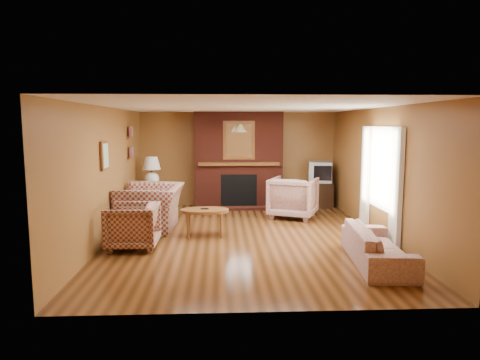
{
  "coord_description": "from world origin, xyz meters",
  "views": [
    {
      "loc": [
        -0.46,
        -7.79,
        2.09
      ],
      "look_at": [
        -0.07,
        0.6,
        0.99
      ],
      "focal_mm": 32.0,
      "sensor_mm": 36.0,
      "label": 1
    }
  ],
  "objects_px": {
    "fireplace": "(238,160)",
    "floral_sofa": "(377,246)",
    "crt_tv": "(320,172)",
    "coffee_table": "(205,212)",
    "table_lamp": "(152,170)",
    "tv_stand": "(319,195)",
    "plaid_armchair": "(132,226)",
    "floral_armchair": "(293,197)",
    "plaid_loveseat": "(151,207)",
    "side_table": "(153,199)"
  },
  "relations": [
    {
      "from": "fireplace",
      "to": "plaid_loveseat",
      "type": "height_order",
      "value": "fireplace"
    },
    {
      "from": "fireplace",
      "to": "crt_tv",
      "type": "xyz_separation_m",
      "value": [
        2.05,
        -0.19,
        -0.28
      ]
    },
    {
      "from": "fireplace",
      "to": "crt_tv",
      "type": "distance_m",
      "value": 2.08
    },
    {
      "from": "plaid_loveseat",
      "to": "crt_tv",
      "type": "xyz_separation_m",
      "value": [
        3.9,
        2.13,
        0.46
      ]
    },
    {
      "from": "plaid_loveseat",
      "to": "table_lamp",
      "type": "bearing_deg",
      "value": -169.31
    },
    {
      "from": "floral_armchair",
      "to": "fireplace",
      "type": "bearing_deg",
      "value": -24.87
    },
    {
      "from": "plaid_armchair",
      "to": "side_table",
      "type": "height_order",
      "value": "plaid_armchair"
    },
    {
      "from": "side_table",
      "to": "tv_stand",
      "type": "distance_m",
      "value": 4.16
    },
    {
      "from": "fireplace",
      "to": "floral_sofa",
      "type": "distance_m",
      "value": 5.08
    },
    {
      "from": "plaid_loveseat",
      "to": "floral_sofa",
      "type": "distance_m",
      "value": 4.4
    },
    {
      "from": "plaid_armchair",
      "to": "floral_sofa",
      "type": "xyz_separation_m",
      "value": [
        3.85,
        -0.98,
        -0.11
      ]
    },
    {
      "from": "fireplace",
      "to": "side_table",
      "type": "xyz_separation_m",
      "value": [
        -2.1,
        -0.53,
        -0.87
      ]
    },
    {
      "from": "plaid_loveseat",
      "to": "side_table",
      "type": "height_order",
      "value": "plaid_loveseat"
    },
    {
      "from": "plaid_loveseat",
      "to": "floral_armchair",
      "type": "bearing_deg",
      "value": 110.5
    },
    {
      "from": "fireplace",
      "to": "coffee_table",
      "type": "distance_m",
      "value": 3.08
    },
    {
      "from": "tv_stand",
      "to": "plaid_loveseat",
      "type": "bearing_deg",
      "value": -152.4
    },
    {
      "from": "crt_tv",
      "to": "tv_stand",
      "type": "bearing_deg",
      "value": 90.0
    },
    {
      "from": "crt_tv",
      "to": "plaid_loveseat",
      "type": "bearing_deg",
      "value": -151.35
    },
    {
      "from": "table_lamp",
      "to": "floral_armchair",
      "type": "bearing_deg",
      "value": -13.96
    },
    {
      "from": "tv_stand",
      "to": "crt_tv",
      "type": "bearing_deg",
      "value": -91.12
    },
    {
      "from": "crt_tv",
      "to": "table_lamp",
      "type": "bearing_deg",
      "value": -175.26
    },
    {
      "from": "plaid_loveseat",
      "to": "floral_armchair",
      "type": "relative_size",
      "value": 1.36
    },
    {
      "from": "floral_armchair",
      "to": "tv_stand",
      "type": "relative_size",
      "value": 1.56
    },
    {
      "from": "fireplace",
      "to": "plaid_armchair",
      "type": "distance_m",
      "value": 4.21
    },
    {
      "from": "floral_sofa",
      "to": "coffee_table",
      "type": "bearing_deg",
      "value": 62.45
    },
    {
      "from": "plaid_loveseat",
      "to": "floral_sofa",
      "type": "bearing_deg",
      "value": 61.16
    },
    {
      "from": "floral_sofa",
      "to": "table_lamp",
      "type": "relative_size",
      "value": 2.64
    },
    {
      "from": "table_lamp",
      "to": "tv_stand",
      "type": "relative_size",
      "value": 1.09
    },
    {
      "from": "floral_armchair",
      "to": "table_lamp",
      "type": "xyz_separation_m",
      "value": [
        -3.28,
        0.82,
        0.55
      ]
    },
    {
      "from": "crt_tv",
      "to": "coffee_table",
      "type": "bearing_deg",
      "value": -136.1
    },
    {
      "from": "plaid_armchair",
      "to": "floral_armchair",
      "type": "height_order",
      "value": "floral_armchair"
    },
    {
      "from": "fireplace",
      "to": "coffee_table",
      "type": "xyz_separation_m",
      "value": [
        -0.76,
        -2.89,
        -0.73
      ]
    },
    {
      "from": "plaid_armchair",
      "to": "crt_tv",
      "type": "height_order",
      "value": "crt_tv"
    },
    {
      "from": "crt_tv",
      "to": "floral_armchair",
      "type": "bearing_deg",
      "value": -126.9
    },
    {
      "from": "fireplace",
      "to": "crt_tv",
      "type": "height_order",
      "value": "fireplace"
    },
    {
      "from": "fireplace",
      "to": "table_lamp",
      "type": "relative_size",
      "value": 3.41
    },
    {
      "from": "floral_sofa",
      "to": "floral_armchair",
      "type": "bearing_deg",
      "value": 17.95
    },
    {
      "from": "floral_sofa",
      "to": "coffee_table",
      "type": "height_order",
      "value": "floral_sofa"
    },
    {
      "from": "floral_armchair",
      "to": "plaid_loveseat",
      "type": "bearing_deg",
      "value": 41.77
    },
    {
      "from": "side_table",
      "to": "fireplace",
      "type": "bearing_deg",
      "value": 14.29
    },
    {
      "from": "fireplace",
      "to": "tv_stand",
      "type": "height_order",
      "value": "fireplace"
    },
    {
      "from": "tv_stand",
      "to": "floral_sofa",
      "type": "bearing_deg",
      "value": -93.05
    },
    {
      "from": "table_lamp",
      "to": "crt_tv",
      "type": "distance_m",
      "value": 4.17
    },
    {
      "from": "plaid_loveseat",
      "to": "tv_stand",
      "type": "relative_size",
      "value": 2.12
    },
    {
      "from": "fireplace",
      "to": "crt_tv",
      "type": "bearing_deg",
      "value": -5.3
    },
    {
      "from": "floral_armchair",
      "to": "crt_tv",
      "type": "bearing_deg",
      "value": -102.91
    },
    {
      "from": "plaid_loveseat",
      "to": "coffee_table",
      "type": "relative_size",
      "value": 1.51
    },
    {
      "from": "plaid_loveseat",
      "to": "side_table",
      "type": "relative_size",
      "value": 2.21
    },
    {
      "from": "table_lamp",
      "to": "side_table",
      "type": "bearing_deg",
      "value": -90.0
    },
    {
      "from": "coffee_table",
      "to": "crt_tv",
      "type": "bearing_deg",
      "value": 43.9
    }
  ]
}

